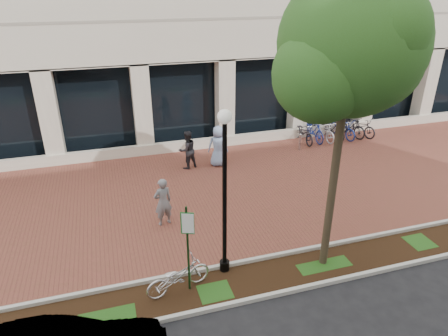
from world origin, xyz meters
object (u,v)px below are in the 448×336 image
object	(u,v)px
lamppost	(225,187)
bollard	(300,142)
locked_bicycle	(178,276)
pedestrian_right	(218,146)
street_tree	(351,53)
pedestrian_mid	(187,150)
pedestrian_left	(163,202)
bike_rack_cluster	(332,129)
parking_sign	(188,239)

from	to	relation	value
lamppost	bollard	distance (m)	9.91
locked_bicycle	pedestrian_right	distance (m)	8.07
street_tree	pedestrian_mid	bearing A→B (deg)	107.81
lamppost	pedestrian_left	world-z (taller)	lamppost
street_tree	bike_rack_cluster	xyz separation A→B (m)	(5.56, 8.92, -5.43)
pedestrian_left	pedestrian_mid	xyz separation A→B (m)	(1.73, 4.19, 0.00)
parking_sign	pedestrian_mid	xyz separation A→B (m)	(1.61, 7.55, -0.76)
bike_rack_cluster	pedestrian_mid	bearing A→B (deg)	-176.25
pedestrian_mid	pedestrian_right	world-z (taller)	pedestrian_right
lamppost	bike_rack_cluster	bearing A→B (deg)	44.84
pedestrian_right	bollard	size ratio (longest dim) A/B	2.13
lamppost	pedestrian_mid	size ratio (longest dim) A/B	2.77
parking_sign	street_tree	size ratio (longest dim) A/B	0.32
pedestrian_left	bike_rack_cluster	xyz separation A→B (m)	(9.72, 5.54, -0.31)
street_tree	pedestrian_mid	distance (m)	9.45
pedestrian_left	pedestrian_mid	bearing A→B (deg)	-127.49
bike_rack_cluster	street_tree	bearing A→B (deg)	-127.79
locked_bicycle	bike_rack_cluster	bearing A→B (deg)	-62.74
street_tree	locked_bicycle	xyz separation A→B (m)	(-4.32, 0.06, -5.49)
parking_sign	street_tree	world-z (taller)	street_tree
pedestrian_mid	lamppost	bearing A→B (deg)	66.78
street_tree	parking_sign	bearing A→B (deg)	179.84
pedestrian_right	bollard	distance (m)	4.35
street_tree	bike_rack_cluster	size ratio (longest dim) A/B	1.85
pedestrian_left	pedestrian_mid	size ratio (longest dim) A/B	1.00
lamppost	bike_rack_cluster	distance (m)	12.13
parking_sign	locked_bicycle	distance (m)	1.17
street_tree	pedestrian_left	size ratio (longest dim) A/B	4.63
street_tree	bike_rack_cluster	distance (m)	11.83
pedestrian_mid	locked_bicycle	bearing A→B (deg)	56.55
parking_sign	bike_rack_cluster	distance (m)	13.13
street_tree	pedestrian_mid	world-z (taller)	street_tree
locked_bicycle	bollard	size ratio (longest dim) A/B	2.09
parking_sign	pedestrian_left	distance (m)	3.45
locked_bicycle	pedestrian_left	world-z (taller)	pedestrian_left
street_tree	bollard	xyz separation A→B (m)	(3.21, 7.96, -5.53)
locked_bicycle	bike_rack_cluster	world-z (taller)	bike_rack_cluster
locked_bicycle	pedestrian_right	bearing A→B (deg)	-38.39
pedestrian_right	street_tree	bearing A→B (deg)	114.84
pedestrian_right	pedestrian_left	bearing A→B (deg)	69.29
bike_rack_cluster	bollard	bearing A→B (deg)	-163.70
lamppost	locked_bicycle	xyz separation A→B (m)	(-1.41, -0.44, -2.19)
bollard	bike_rack_cluster	world-z (taller)	bike_rack_cluster
street_tree	locked_bicycle	world-z (taller)	street_tree
locked_bicycle	pedestrian_mid	distance (m)	7.75
parking_sign	lamppost	bearing A→B (deg)	44.77
pedestrian_mid	pedestrian_right	size ratio (longest dim) A/B	0.93
lamppost	locked_bicycle	bearing A→B (deg)	-162.78
street_tree	pedestrian_left	distance (m)	7.41
parking_sign	locked_bicycle	xyz separation A→B (m)	(-0.29, 0.05, -1.14)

